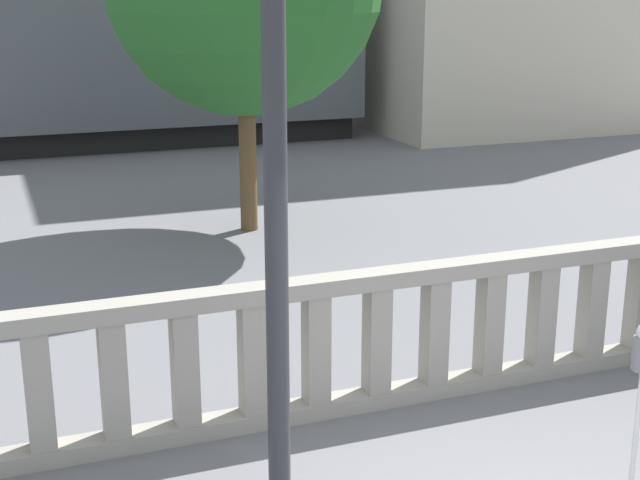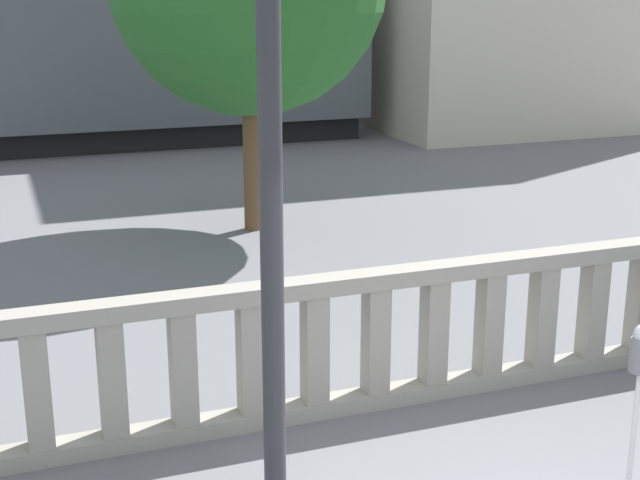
% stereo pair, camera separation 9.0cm
% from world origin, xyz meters
% --- Properties ---
extents(balustrade, '(12.30, 0.24, 1.24)m').
position_xyz_m(balustrade, '(-0.00, 2.92, 0.62)').
color(balustrade, gray).
rests_on(balustrade, ground).
extents(lamppost, '(0.33, 0.33, 5.77)m').
position_xyz_m(lamppost, '(-1.35, 1.54, 3.02)').
color(lamppost, '#2D2D33').
rests_on(lamppost, ground).
extents(train_far, '(23.19, 2.61, 4.12)m').
position_xyz_m(train_far, '(5.77, 29.97, 1.85)').
color(train_far, black).
rests_on(train_far, ground).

